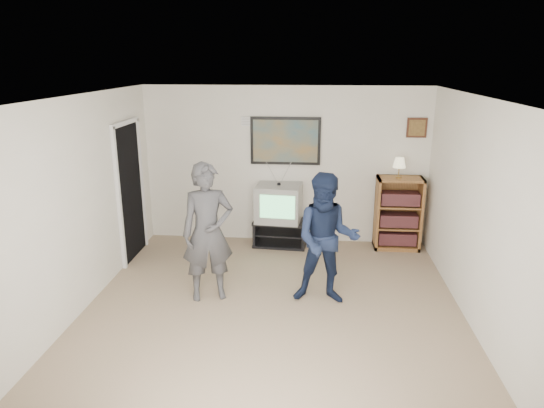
# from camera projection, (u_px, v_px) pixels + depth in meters

# --- Properties ---
(room_shell) EXTENTS (4.51, 5.00, 2.51)m
(room_shell) POSITION_uv_depth(u_px,v_px,m) (274.00, 204.00, 5.67)
(room_shell) COLOR brown
(room_shell) RESTS_ON ground
(media_stand) EXTENTS (0.87, 0.52, 0.42)m
(media_stand) POSITION_uv_depth(u_px,v_px,m) (280.00, 233.00, 7.77)
(media_stand) COLOR black
(media_stand) RESTS_ON room_shell
(crt_television) EXTENTS (0.74, 0.64, 0.58)m
(crt_television) POSITION_uv_depth(u_px,v_px,m) (279.00, 203.00, 7.63)
(crt_television) COLOR #989893
(crt_television) RESTS_ON media_stand
(bookshelf) EXTENTS (0.70, 0.40, 1.14)m
(bookshelf) POSITION_uv_depth(u_px,v_px,m) (398.00, 213.00, 7.56)
(bookshelf) COLOR brown
(bookshelf) RESTS_ON room_shell
(table_lamp) EXTENTS (0.20, 0.20, 0.31)m
(table_lamp) POSITION_uv_depth(u_px,v_px,m) (399.00, 168.00, 7.34)
(table_lamp) COLOR #F5EAB9
(table_lamp) RESTS_ON bookshelf
(person_tall) EXTENTS (0.73, 0.59, 1.72)m
(person_tall) POSITION_uv_depth(u_px,v_px,m) (208.00, 232.00, 5.88)
(person_tall) COLOR #3D3D41
(person_tall) RESTS_ON room_shell
(person_short) EXTENTS (0.81, 0.63, 1.62)m
(person_short) POSITION_uv_depth(u_px,v_px,m) (327.00, 239.00, 5.79)
(person_short) COLOR #141E39
(person_short) RESTS_ON room_shell
(controller_left) EXTENTS (0.06, 0.13, 0.04)m
(controller_left) POSITION_uv_depth(u_px,v_px,m) (205.00, 196.00, 5.94)
(controller_left) COLOR white
(controller_left) RESTS_ON person_tall
(controller_right) EXTENTS (0.06, 0.11, 0.03)m
(controller_right) POSITION_uv_depth(u_px,v_px,m) (322.00, 216.00, 5.93)
(controller_right) COLOR white
(controller_right) RESTS_ON person_short
(poster) EXTENTS (1.10, 0.03, 0.75)m
(poster) POSITION_uv_depth(u_px,v_px,m) (285.00, 141.00, 7.59)
(poster) COLOR black
(poster) RESTS_ON room_shell
(air_vent) EXTENTS (0.28, 0.02, 0.14)m
(air_vent) POSITION_uv_depth(u_px,v_px,m) (250.00, 121.00, 7.55)
(air_vent) COLOR white
(air_vent) RESTS_ON room_shell
(small_picture) EXTENTS (0.30, 0.03, 0.30)m
(small_picture) POSITION_uv_depth(u_px,v_px,m) (417.00, 128.00, 7.36)
(small_picture) COLOR #391B12
(small_picture) RESTS_ON room_shell
(doorway) EXTENTS (0.03, 0.85, 2.00)m
(doorway) POSITION_uv_depth(u_px,v_px,m) (130.00, 192.00, 7.12)
(doorway) COLOR black
(doorway) RESTS_ON room_shell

